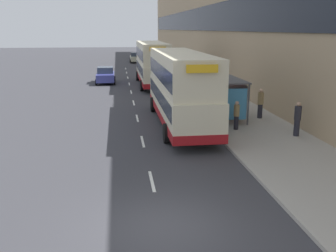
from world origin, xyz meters
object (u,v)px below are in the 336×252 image
object	(u,v)px
pedestrian_2	(297,119)
litter_bin	(223,120)
double_decker_bus_near	(180,87)
double_decker_bus_ahead	(152,63)
bus_shelter	(232,91)
car_1	(105,75)
pedestrian_3	(236,115)
pedestrian_at_shelter	(195,93)
car_0	(136,58)
pedestrian_1	(260,103)

from	to	relation	value
pedestrian_2	litter_bin	distance (m)	3.95
double_decker_bus_near	double_decker_bus_ahead	distance (m)	16.36
bus_shelter	car_1	bearing A→B (deg)	114.50
pedestrian_3	pedestrian_at_shelter	bearing A→B (deg)	95.66
car_0	pedestrian_2	size ratio (longest dim) A/B	2.27
car_1	pedestrian_3	world-z (taller)	pedestrian_3
bus_shelter	pedestrian_3	bearing A→B (deg)	-99.99
pedestrian_2	car_1	bearing A→B (deg)	115.38
pedestrian_1	pedestrian_3	world-z (taller)	pedestrian_1
pedestrian_3	pedestrian_1	bearing A→B (deg)	46.68
bus_shelter	pedestrian_2	xyz separation A→B (m)	(2.32, -4.18, -0.81)
pedestrian_3	litter_bin	xyz separation A→B (m)	(-0.78, 0.03, -0.29)
litter_bin	bus_shelter	bearing A→B (deg)	63.77
car_0	pedestrian_2	bearing A→B (deg)	-82.46
double_decker_bus_near	pedestrian_3	distance (m)	3.73
pedestrian_3	car_1	bearing A→B (deg)	110.73
pedestrian_at_shelter	pedestrian_2	xyz separation A→B (m)	(3.53, -9.47, 0.12)
pedestrian_2	litter_bin	bearing A→B (deg)	154.37
double_decker_bus_ahead	pedestrian_2	world-z (taller)	double_decker_bus_ahead
bus_shelter	pedestrian_at_shelter	size ratio (longest dim) A/B	2.64
bus_shelter	pedestrian_3	xyz separation A→B (m)	(-0.44, -2.51, -0.91)
bus_shelter	double_decker_bus_near	xyz separation A→B (m)	(-3.30, -0.50, 0.41)
car_0	litter_bin	distance (m)	44.99
bus_shelter	pedestrian_2	bearing A→B (deg)	-60.98
double_decker_bus_ahead	litter_bin	size ratio (longest dim) A/B	10.92
double_decker_bus_ahead	car_1	bearing A→B (deg)	155.36
pedestrian_1	pedestrian_2	xyz separation A→B (m)	(0.42, -4.15, -0.02)
pedestrian_at_shelter	pedestrian_1	bearing A→B (deg)	-59.67
double_decker_bus_near	pedestrian_1	bearing A→B (deg)	5.18
double_decker_bus_ahead	car_0	distance (m)	26.61
car_0	pedestrian_2	xyz separation A→B (m)	(6.17, -46.61, 0.22)
litter_bin	pedestrian_2	bearing A→B (deg)	-25.63
car_1	litter_bin	distance (m)	21.69
bus_shelter	car_0	world-z (taller)	bus_shelter
car_1	pedestrian_at_shelter	xyz separation A→B (m)	(7.01, -12.75, 0.11)
double_decker_bus_near	car_1	size ratio (longest dim) A/B	2.73
double_decker_bus_ahead	car_0	xyz separation A→B (m)	(-0.38, 26.57, -1.43)
pedestrian_2	litter_bin	size ratio (longest dim) A/B	1.73
double_decker_bus_ahead	car_1	xyz separation A→B (m)	(-4.75, 2.18, -1.44)
bus_shelter	double_decker_bus_near	bearing A→B (deg)	-171.38
pedestrian_at_shelter	bus_shelter	bearing A→B (deg)	-77.06
bus_shelter	car_1	xyz separation A→B (m)	(-8.22, 18.04, -1.03)
pedestrian_at_shelter	pedestrian_2	bearing A→B (deg)	-69.53
car_0	car_1	world-z (taller)	car_0
pedestrian_at_shelter	car_0	bearing A→B (deg)	94.06
litter_bin	pedestrian_at_shelter	bearing A→B (deg)	89.95
double_decker_bus_near	litter_bin	bearing A→B (deg)	-43.67
car_1	pedestrian_1	distance (m)	20.71
car_1	bus_shelter	bearing A→B (deg)	114.50
car_1	pedestrian_at_shelter	world-z (taller)	pedestrian_at_shelter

